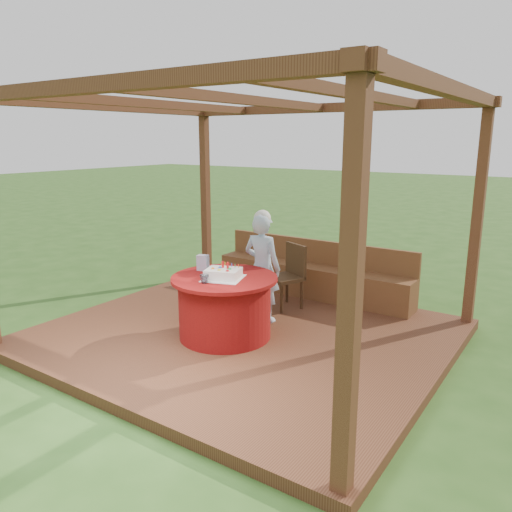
{
  "coord_description": "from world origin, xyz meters",
  "views": [
    {
      "loc": [
        3.26,
        -4.56,
        2.38
      ],
      "look_at": [
        0.0,
        0.25,
        1.0
      ],
      "focal_mm": 35.0,
      "sensor_mm": 36.0,
      "label": 1
    }
  ],
  "objects_px": {
    "table": "(225,306)",
    "elderly_woman": "(262,266)",
    "gift_bag": "(203,263)",
    "drinking_glass": "(204,279)",
    "bench": "(312,278)",
    "birthday_cake": "(223,274)",
    "chair": "(289,273)"
  },
  "relations": [
    {
      "from": "bench",
      "to": "drinking_glass",
      "type": "distance_m",
      "value": 2.35
    },
    {
      "from": "table",
      "to": "gift_bag",
      "type": "distance_m",
      "value": 0.6
    },
    {
      "from": "birthday_cake",
      "to": "gift_bag",
      "type": "height_order",
      "value": "same"
    },
    {
      "from": "bench",
      "to": "table",
      "type": "height_order",
      "value": "bench"
    },
    {
      "from": "gift_bag",
      "to": "elderly_woman",
      "type": "bearing_deg",
      "value": 39.53
    },
    {
      "from": "drinking_glass",
      "to": "table",
      "type": "bearing_deg",
      "value": 86.16
    },
    {
      "from": "chair",
      "to": "birthday_cake",
      "type": "relative_size",
      "value": 1.61
    },
    {
      "from": "bench",
      "to": "birthday_cake",
      "type": "bearing_deg",
      "value": -91.84
    },
    {
      "from": "drinking_glass",
      "to": "elderly_woman",
      "type": "bearing_deg",
      "value": 85.6
    },
    {
      "from": "elderly_woman",
      "to": "gift_bag",
      "type": "relative_size",
      "value": 7.55
    },
    {
      "from": "table",
      "to": "drinking_glass",
      "type": "distance_m",
      "value": 0.52
    },
    {
      "from": "table",
      "to": "elderly_woman",
      "type": "relative_size",
      "value": 0.86
    },
    {
      "from": "table",
      "to": "bench",
      "type": "bearing_deg",
      "value": 87.09
    },
    {
      "from": "bench",
      "to": "birthday_cake",
      "type": "distance_m",
      "value": 2.09
    },
    {
      "from": "table",
      "to": "drinking_glass",
      "type": "height_order",
      "value": "drinking_glass"
    },
    {
      "from": "bench",
      "to": "gift_bag",
      "type": "bearing_deg",
      "value": -104.42
    },
    {
      "from": "bench",
      "to": "birthday_cake",
      "type": "height_order",
      "value": "birthday_cake"
    },
    {
      "from": "table",
      "to": "elderly_woman",
      "type": "xyz_separation_m",
      "value": [
        0.06,
        0.7,
        0.34
      ]
    },
    {
      "from": "birthday_cake",
      "to": "drinking_glass",
      "type": "bearing_deg",
      "value": -102.23
    },
    {
      "from": "chair",
      "to": "drinking_glass",
      "type": "xyz_separation_m",
      "value": [
        -0.1,
        -1.65,
        0.29
      ]
    },
    {
      "from": "bench",
      "to": "drinking_glass",
      "type": "bearing_deg",
      "value": -93.04
    },
    {
      "from": "gift_bag",
      "to": "bench",
      "type": "bearing_deg",
      "value": 60.83
    },
    {
      "from": "chair",
      "to": "gift_bag",
      "type": "bearing_deg",
      "value": -110.23
    },
    {
      "from": "elderly_woman",
      "to": "birthday_cake",
      "type": "relative_size",
      "value": 2.63
    },
    {
      "from": "drinking_glass",
      "to": "bench",
      "type": "bearing_deg",
      "value": 86.96
    },
    {
      "from": "elderly_woman",
      "to": "gift_bag",
      "type": "height_order",
      "value": "elderly_woman"
    },
    {
      "from": "bench",
      "to": "elderly_woman",
      "type": "relative_size",
      "value": 2.13
    },
    {
      "from": "bench",
      "to": "gift_bag",
      "type": "height_order",
      "value": "gift_bag"
    },
    {
      "from": "table",
      "to": "gift_bag",
      "type": "bearing_deg",
      "value": 167.77
    },
    {
      "from": "birthday_cake",
      "to": "drinking_glass",
      "type": "xyz_separation_m",
      "value": [
        -0.06,
        -0.26,
        -0.01
      ]
    },
    {
      "from": "elderly_woman",
      "to": "gift_bag",
      "type": "distance_m",
      "value": 0.76
    },
    {
      "from": "birthday_cake",
      "to": "gift_bag",
      "type": "xyz_separation_m",
      "value": [
        -0.42,
        0.15,
        0.04
      ]
    }
  ]
}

